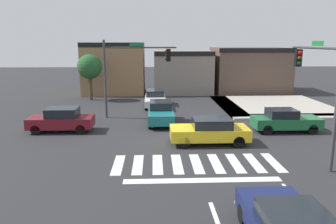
% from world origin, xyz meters
% --- Properties ---
extents(ground_plane, '(120.00, 120.00, 0.00)m').
position_xyz_m(ground_plane, '(0.00, 0.00, 0.00)').
color(ground_plane, '#2B2B2D').
extents(crosswalk_near, '(8.10, 2.67, 0.01)m').
position_xyz_m(crosswalk_near, '(0.00, -4.50, 0.00)').
color(crosswalk_near, silver).
rests_on(crosswalk_near, ground_plane).
extents(bike_detector_marking, '(1.15, 1.15, 0.01)m').
position_xyz_m(bike_detector_marking, '(1.44, -8.65, 0.00)').
color(bike_detector_marking, yellow).
rests_on(bike_detector_marking, ground_plane).
extents(curb_corner_northeast, '(10.00, 10.60, 0.15)m').
position_xyz_m(curb_corner_northeast, '(8.49, 9.42, 0.07)').
color(curb_corner_northeast, '#B2AA9E').
rests_on(curb_corner_northeast, ground_plane).
extents(storefront_row, '(23.47, 7.04, 5.78)m').
position_xyz_m(storefront_row, '(2.29, 19.07, 2.66)').
color(storefront_row, '#93704C').
rests_on(storefront_row, ground_plane).
extents(traffic_signal_northwest, '(5.55, 0.32, 5.98)m').
position_xyz_m(traffic_signal_northwest, '(-3.69, 5.78, 4.09)').
color(traffic_signal_northwest, '#383A3D').
rests_on(traffic_signal_northwest, ground_plane).
extents(traffic_signal_southeast, '(0.32, 5.17, 5.93)m').
position_xyz_m(traffic_signal_southeast, '(5.99, -3.88, 4.12)').
color(traffic_signal_southeast, '#383A3D').
rests_on(traffic_signal_southeast, ground_plane).
extents(car_green, '(4.34, 1.73, 1.51)m').
position_xyz_m(car_green, '(6.58, 1.15, 0.74)').
color(car_green, '#1E6638').
rests_on(car_green, ground_plane).
extents(car_yellow, '(4.52, 1.95, 1.51)m').
position_xyz_m(car_yellow, '(1.18, -1.25, 0.77)').
color(car_yellow, gold).
rests_on(car_yellow, ground_plane).
extents(car_maroon, '(4.17, 1.79, 1.58)m').
position_xyz_m(car_maroon, '(-8.18, 1.83, 0.78)').
color(car_maroon, maroon).
rests_on(car_maroon, ground_plane).
extents(car_white, '(1.85, 4.77, 1.42)m').
position_xyz_m(car_white, '(-1.94, 10.43, 0.73)').
color(car_white, white).
rests_on(car_white, ground_plane).
extents(car_teal, '(1.78, 4.36, 1.56)m').
position_xyz_m(car_teal, '(-1.57, 3.81, 0.79)').
color(car_teal, '#196B70').
rests_on(car_teal, ground_plane).
extents(roadside_tree, '(2.48, 2.48, 4.64)m').
position_xyz_m(roadside_tree, '(-8.50, 14.00, 3.35)').
color(roadside_tree, '#4C3823').
rests_on(roadside_tree, ground_plane).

